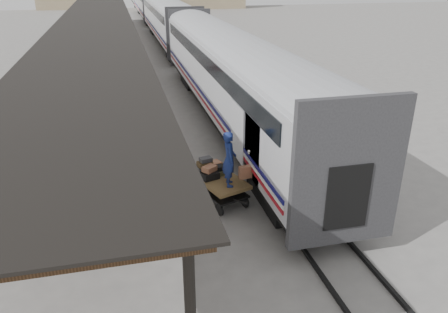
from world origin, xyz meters
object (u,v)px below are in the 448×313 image
at_px(baggage_cart, 217,182).
at_px(luggage_tug, 110,66).
at_px(pedestrian, 95,72).
at_px(porter, 229,159).

height_order(baggage_cart, luggage_tug, luggage_tug).
height_order(luggage_tug, pedestrian, pedestrian).
bearing_deg(baggage_cart, pedestrian, 85.99).
xyz_separation_m(baggage_cart, luggage_tug, (-3.56, 20.59, -0.03)).
xyz_separation_m(luggage_tug, porter, (3.81, -21.24, 1.16)).
bearing_deg(pedestrian, porter, 125.93).
bearing_deg(porter, pedestrian, 20.95).
relative_size(porter, pedestrian, 0.96).
distance_m(luggage_tug, porter, 21.61).
xyz_separation_m(luggage_tug, pedestrian, (-0.94, -3.31, 0.34)).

